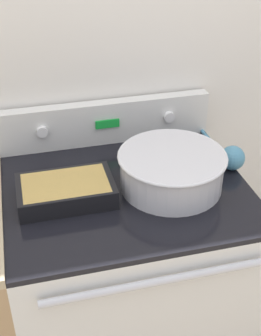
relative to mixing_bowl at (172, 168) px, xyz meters
name	(u,v)px	position (x,y,z in m)	size (l,w,h in m)	color
kitchen_wall	(100,48)	(-0.15, 0.41, 0.28)	(8.00, 0.05, 2.50)	silver
stove_range	(127,283)	(-0.15, 0.03, -0.52)	(0.80, 0.71, 0.90)	silver
control_panel	(106,122)	(-0.15, 0.35, 0.01)	(0.80, 0.07, 0.17)	silver
mixing_bowl	(172,168)	(0.00, 0.00, 0.00)	(0.35, 0.35, 0.12)	silver
casserole_dish	(66,190)	(-0.35, 0.01, -0.03)	(0.30, 0.19, 0.06)	black
ladle	(231,157)	(0.24, 0.06, -0.03)	(0.09, 0.33, 0.09)	teal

